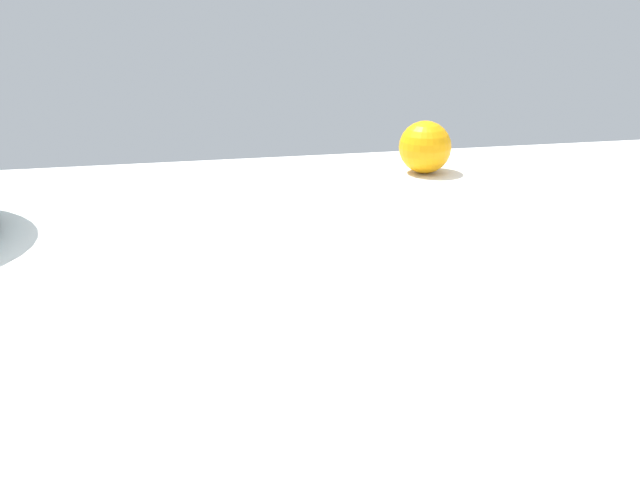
{
  "coord_description": "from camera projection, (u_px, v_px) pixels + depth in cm",
  "views": [
    {
      "loc": [
        -11.02,
        -64.72,
        27.75
      ],
      "look_at": [
        2.7,
        1.25,
        5.07
      ],
      "focal_mm": 50.32,
      "sensor_mm": 36.0,
      "label": 1
    }
  ],
  "objects": [
    {
      "name": "loose_orange_1",
      "position": [
        425.0,
        147.0,
        1.11
      ],
      "size": [
        6.53,
        6.53,
        6.53
      ],
      "primitive_type": "sphere",
      "color": "orange",
      "rests_on": "ground_plane"
    },
    {
      "name": "ground_plane",
      "position": [
        290.0,
        325.0,
        0.72
      ],
      "size": [
        143.12,
        102.72,
        3.0
      ],
      "primitive_type": "cube",
      "color": "white"
    }
  ]
}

